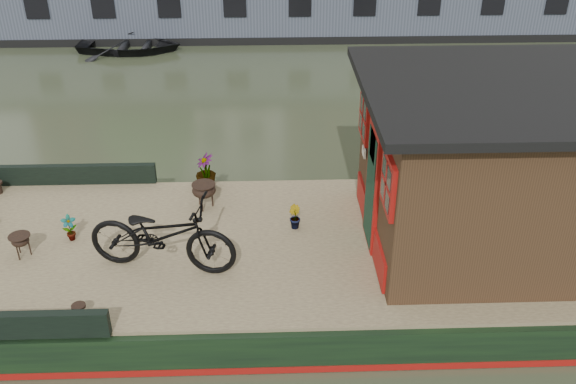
{
  "coord_description": "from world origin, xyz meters",
  "views": [
    {
      "loc": [
        -1.05,
        -7.9,
        6.03
      ],
      "look_at": [
        -0.76,
        0.5,
        1.22
      ],
      "focal_mm": 40.0,
      "sensor_mm": 36.0,
      "label": 1
    }
  ],
  "objects_px": {
    "cabin": "(499,165)",
    "bicycle": "(162,235)",
    "potted_plant_a": "(70,228)",
    "brazier_front": "(21,246)",
    "dinghy": "(129,41)",
    "brazier_rear": "(204,196)"
  },
  "relations": [
    {
      "from": "cabin",
      "to": "bicycle",
      "type": "bearing_deg",
      "value": -173.11
    },
    {
      "from": "potted_plant_a",
      "to": "brazier_front",
      "type": "xyz_separation_m",
      "value": [
        -0.59,
        -0.39,
        -0.03
      ]
    },
    {
      "from": "potted_plant_a",
      "to": "dinghy",
      "type": "xyz_separation_m",
      "value": [
        -1.23,
        11.34,
        -0.53
      ]
    },
    {
      "from": "bicycle",
      "to": "cabin",
      "type": "bearing_deg",
      "value": -71.47
    },
    {
      "from": "potted_plant_a",
      "to": "brazier_front",
      "type": "height_order",
      "value": "potted_plant_a"
    },
    {
      "from": "cabin",
      "to": "dinghy",
      "type": "xyz_separation_m",
      "value": [
        -7.42,
        11.5,
        -1.55
      ]
    },
    {
      "from": "potted_plant_a",
      "to": "brazier_rear",
      "type": "relative_size",
      "value": 0.96
    },
    {
      "from": "potted_plant_a",
      "to": "dinghy",
      "type": "relative_size",
      "value": 0.13
    },
    {
      "from": "brazier_front",
      "to": "potted_plant_a",
      "type": "bearing_deg",
      "value": 33.36
    },
    {
      "from": "potted_plant_a",
      "to": "cabin",
      "type": "bearing_deg",
      "value": -1.49
    },
    {
      "from": "brazier_front",
      "to": "dinghy",
      "type": "distance_m",
      "value": 11.75
    },
    {
      "from": "brazier_rear",
      "to": "potted_plant_a",
      "type": "bearing_deg",
      "value": -155.45
    },
    {
      "from": "brazier_rear",
      "to": "bicycle",
      "type": "bearing_deg",
      "value": -104.92
    },
    {
      "from": "bicycle",
      "to": "brazier_front",
      "type": "relative_size",
      "value": 5.95
    },
    {
      "from": "cabin",
      "to": "brazier_rear",
      "type": "height_order",
      "value": "cabin"
    },
    {
      "from": "brazier_front",
      "to": "cabin",
      "type": "bearing_deg",
      "value": 1.9
    },
    {
      "from": "bicycle",
      "to": "dinghy",
      "type": "relative_size",
      "value": 0.66
    },
    {
      "from": "cabin",
      "to": "brazier_rear",
      "type": "relative_size",
      "value": 9.25
    },
    {
      "from": "cabin",
      "to": "bicycle",
      "type": "relative_size",
      "value": 1.93
    },
    {
      "from": "cabin",
      "to": "brazier_rear",
      "type": "xyz_separation_m",
      "value": [
        -4.28,
        1.04,
        -1.01
      ]
    },
    {
      "from": "cabin",
      "to": "bicycle",
      "type": "distance_m",
      "value": 4.79
    },
    {
      "from": "brazier_rear",
      "to": "dinghy",
      "type": "distance_m",
      "value": 10.94
    }
  ]
}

